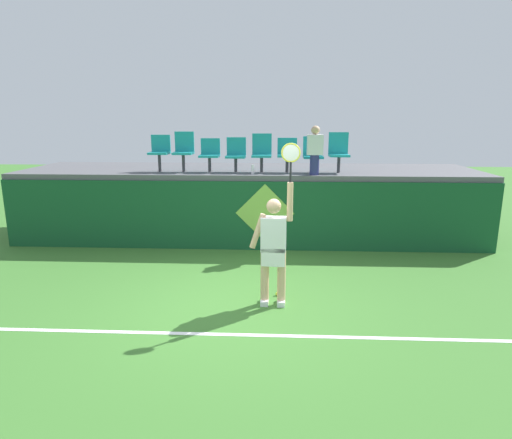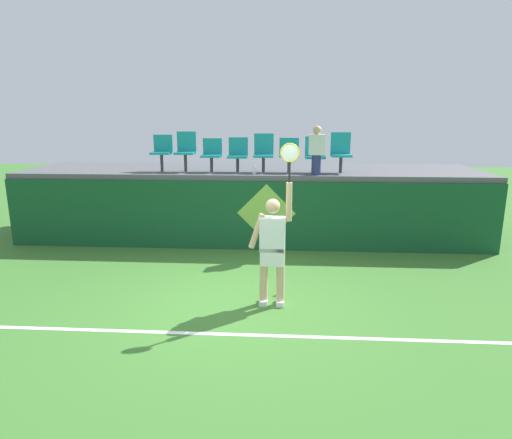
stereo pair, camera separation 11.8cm
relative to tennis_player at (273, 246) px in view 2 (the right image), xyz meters
name	(u,v)px [view 2 (the right image)]	position (x,y,z in m)	size (l,w,h in m)	color
ground_plane	(231,307)	(-0.63, -0.15, -0.95)	(40.00, 40.00, 0.00)	#3D752D
court_back_wall	(248,215)	(-0.63, 2.93, -0.19)	(10.77, 0.20, 1.52)	#144C28
spectator_platform	(252,171)	(-0.63, 4.19, 0.63)	(10.77, 2.62, 0.12)	#56565B
court_baseline_stripe	(224,334)	(-0.63, -1.03, -0.95)	(9.70, 0.08, 0.01)	white
tennis_player	(273,246)	(0.00, 0.00, 0.00)	(0.75, 0.27, 2.50)	white
tennis_ball	(277,294)	(0.06, 0.32, -0.92)	(0.07, 0.07, 0.07)	#D1E533
water_bottle	(254,170)	(-0.49, 3.13, 0.79)	(0.07, 0.07, 0.20)	white
stadium_chair_0	(162,150)	(-2.64, 3.55, 1.17)	(0.44, 0.42, 0.82)	#38383D
stadium_chair_1	(186,149)	(-2.09, 3.56, 1.19)	(0.44, 0.42, 0.90)	#38383D
stadium_chair_2	(212,153)	(-1.50, 3.55, 1.11)	(0.44, 0.42, 0.75)	#38383D
stadium_chair_3	(238,153)	(-0.90, 3.56, 1.11)	(0.44, 0.42, 0.77)	#38383D
stadium_chair_4	(264,151)	(-0.31, 3.56, 1.15)	(0.44, 0.42, 0.86)	#38383D
stadium_chair_5	(289,153)	(0.26, 3.55, 1.12)	(0.44, 0.42, 0.76)	#38383D
stadium_chair_6	(315,153)	(0.84, 3.56, 1.12)	(0.44, 0.42, 0.80)	#38383D
stadium_chair_7	(341,151)	(1.41, 3.56, 1.17)	(0.44, 0.42, 0.89)	#38383D
spectator_0	(317,150)	(0.84, 3.08, 1.23)	(0.34, 0.20, 1.04)	navy
wall_signage_mount	(266,250)	(-0.22, 2.82, -0.95)	(1.27, 0.01, 1.47)	#144C28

